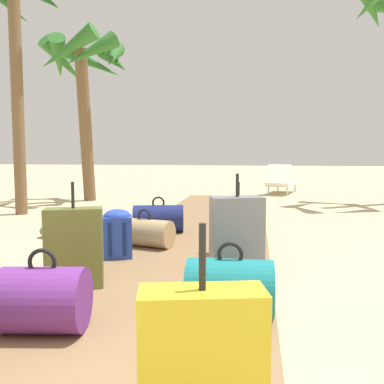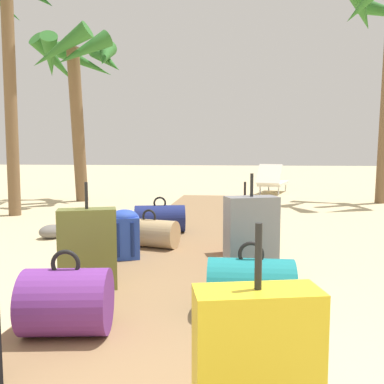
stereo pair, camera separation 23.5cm
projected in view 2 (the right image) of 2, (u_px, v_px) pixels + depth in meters
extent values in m
plane|color=#CCB789|center=(194.00, 255.00, 4.37)|extent=(60.00, 60.00, 0.00)
cube|color=olive|center=(202.00, 235.00, 5.25)|extent=(1.69, 8.93, 0.08)
cylinder|color=#197A7F|center=(251.00, 287.00, 2.56)|extent=(0.55, 0.37, 0.36)
torus|color=black|center=(251.00, 254.00, 2.54)|extent=(0.16, 0.03, 0.16)
cylinder|color=tan|center=(149.00, 233.00, 4.40)|extent=(0.67, 0.44, 0.30)
torus|color=black|center=(149.00, 217.00, 4.38)|extent=(0.16, 0.06, 0.16)
cylinder|color=#6B2D84|center=(67.00, 302.00, 2.28)|extent=(0.52, 0.44, 0.37)
torus|color=black|center=(66.00, 264.00, 2.26)|extent=(0.17, 0.05, 0.16)
cube|color=red|center=(244.00, 225.00, 4.11)|extent=(0.42, 0.27, 0.57)
cylinder|color=black|center=(245.00, 190.00, 4.08)|extent=(0.02, 0.02, 0.16)
cube|color=slate|center=(251.00, 242.00, 3.07)|extent=(0.43, 0.30, 0.69)
cylinder|color=black|center=(252.00, 185.00, 3.03)|extent=(0.02, 0.02, 0.17)
cylinder|color=navy|center=(160.00, 219.00, 5.20)|extent=(0.69, 0.47, 0.35)
torus|color=black|center=(160.00, 203.00, 5.18)|extent=(0.17, 0.06, 0.16)
cube|color=olive|center=(88.00, 249.00, 3.03)|extent=(0.46, 0.31, 0.60)
cylinder|color=black|center=(86.00, 196.00, 2.99)|extent=(0.02, 0.02, 0.20)
cube|color=gold|center=(257.00, 373.00, 1.35)|extent=(0.45, 0.26, 0.58)
cylinder|color=black|center=(258.00, 256.00, 1.32)|extent=(0.02, 0.02, 0.22)
cube|color=#2847B7|center=(125.00, 237.00, 3.94)|extent=(0.34, 0.33, 0.40)
ellipsoid|color=#2847B7|center=(124.00, 217.00, 3.92)|extent=(0.33, 0.31, 0.14)
cylinder|color=navy|center=(117.00, 240.00, 3.80)|extent=(0.05, 0.05, 0.32)
cylinder|color=navy|center=(132.00, 240.00, 3.83)|extent=(0.05, 0.05, 0.32)
cylinder|color=brown|center=(78.00, 127.00, 8.93)|extent=(0.27, 0.59, 3.34)
cone|color=#2D6B28|center=(106.00, 56.00, 8.82)|extent=(0.58, 1.34, 0.91)
cone|color=#2D6B28|center=(107.00, 60.00, 9.20)|extent=(1.24, 1.30, 0.98)
cone|color=#2D6B28|center=(84.00, 62.00, 9.48)|extent=(1.45, 0.53, 0.93)
cone|color=#2D6B28|center=(56.00, 61.00, 9.12)|extent=(0.85, 1.29, 1.05)
cone|color=#2D6B28|center=(50.00, 57.00, 8.65)|extent=(0.73, 1.09, 0.94)
cone|color=#2D6B28|center=(60.00, 48.00, 8.11)|extent=(1.39, 0.44, 0.99)
cone|color=#2D6B28|center=(83.00, 50.00, 8.27)|extent=(1.18, 1.02, 0.93)
cylinder|color=brown|center=(10.00, 95.00, 6.95)|extent=(0.20, 0.23, 4.17)
cone|color=#2D6B28|center=(362.00, 11.00, 8.72)|extent=(0.93, 1.16, 0.87)
cube|color=white|center=(273.00, 183.00, 11.05)|extent=(0.95, 1.51, 0.08)
cube|color=white|center=(269.00, 174.00, 10.47)|extent=(0.71, 0.62, 0.51)
cylinder|color=silver|center=(269.00, 187.00, 11.67)|extent=(0.04, 0.04, 0.22)
cylinder|color=silver|center=(286.00, 188.00, 11.49)|extent=(0.04, 0.04, 0.22)
cylinder|color=silver|center=(260.00, 190.00, 10.64)|extent=(0.04, 0.04, 0.22)
cylinder|color=silver|center=(278.00, 191.00, 10.46)|extent=(0.04, 0.04, 0.22)
ellipsoid|color=slate|center=(52.00, 231.00, 5.23)|extent=(0.41, 0.42, 0.17)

